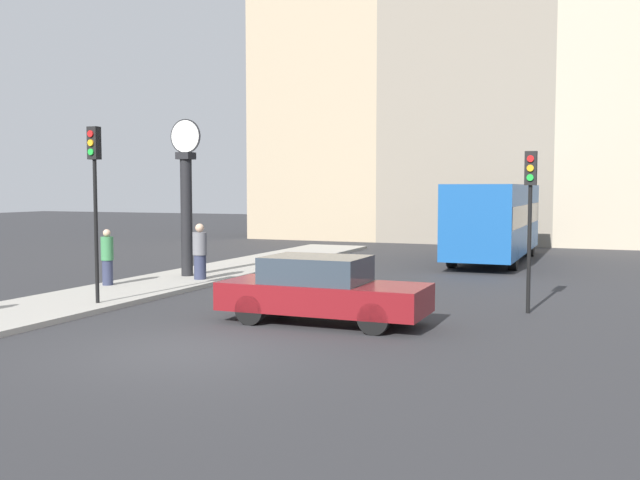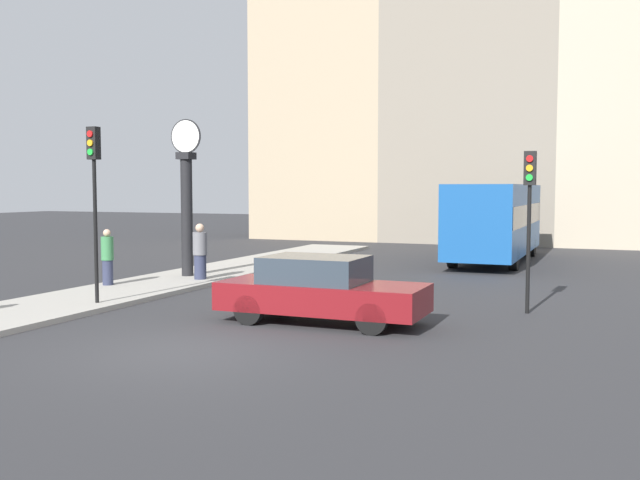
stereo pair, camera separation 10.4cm
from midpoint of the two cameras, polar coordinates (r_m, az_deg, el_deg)
The scene contains 10 objects.
ground_plane at distance 12.78m, azimuth -10.26°, elevation -8.70°, with size 120.00×120.00×0.00m, color #2D2D30.
sidewalk_corner at distance 23.68m, azimuth -8.43°, elevation -2.62°, with size 2.88×23.38×0.13m, color #A39E93.
building_row at distance 39.11m, azimuth 11.77°, elevation 11.09°, with size 24.61×5.00×17.78m.
sedan_car at distance 14.98m, azimuth 0.23°, elevation -4.01°, with size 4.33×1.71×1.41m.
bus_distant at distance 28.31m, azimuth 14.00°, elevation 1.71°, with size 2.43×9.01×2.98m.
traffic_light_near at distance 17.53m, azimuth -17.45°, elevation 4.75°, with size 0.26×0.24×4.14m.
traffic_light_far at distance 16.68m, azimuth 16.58°, elevation 3.28°, with size 0.26×0.24×3.66m.
street_clock at distance 22.37m, azimuth -10.49°, elevation 3.17°, with size 1.05×0.46×4.83m.
pedestrian_green_hoodie at distance 20.79m, azimuth -16.50°, elevation -1.33°, with size 0.34×0.34×1.57m.
pedestrian_grey_jacket at distance 21.52m, azimuth -9.44°, elevation -0.95°, with size 0.42×0.42×1.66m.
Camera 2 is at (6.82, -10.44, 2.82)m, focal length 40.00 mm.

